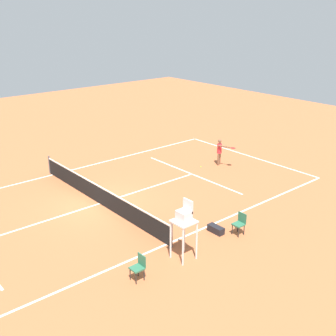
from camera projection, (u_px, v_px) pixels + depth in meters
name	position (u px, v px, depth m)	size (l,w,h in m)	color
ground_plane	(100.00, 204.00, 21.17)	(60.00, 60.00, 0.00)	#B76038
court_lines	(100.00, 203.00, 21.17)	(10.35, 22.80, 0.01)	white
tennis_net	(99.00, 194.00, 21.00)	(10.95, 0.10, 1.07)	#4C4C51
player_serving	(220.00, 150.00, 26.09)	(1.29, 0.54, 1.63)	brown
tennis_ball	(201.00, 167.00, 26.04)	(0.07, 0.07, 0.07)	#CCE033
umpire_chair	(184.00, 221.00, 15.99)	(0.80, 0.80, 2.41)	silver
courtside_chair_near	(139.00, 266.00, 15.06)	(0.44, 0.46, 0.95)	#262626
courtside_chair_mid	(240.00, 223.00, 18.13)	(0.44, 0.46, 0.95)	#262626
equipment_bag	(216.00, 229.00, 18.38)	(0.76, 0.32, 0.30)	black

